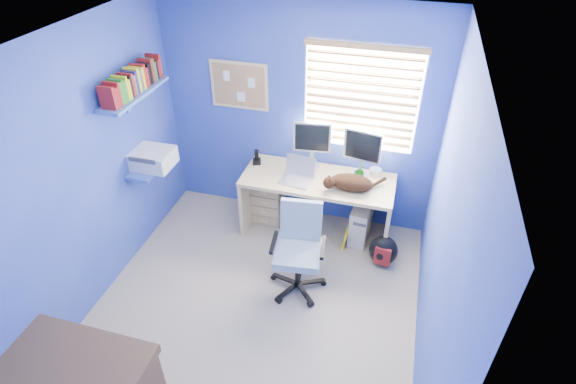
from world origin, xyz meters
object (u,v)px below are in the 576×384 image
(desk, at_px, (317,206))
(tower_pc, at_px, (361,221))
(office_chair, at_px, (298,259))
(cat, at_px, (352,182))
(laptop, at_px, (296,172))

(desk, relative_size, tower_pc, 3.61)
(desk, height_order, office_chair, office_chair)
(cat, xyz_separation_m, tower_pc, (0.14, 0.14, -0.59))
(tower_pc, height_order, office_chair, office_chair)
(laptop, relative_size, office_chair, 0.36)
(desk, relative_size, laptop, 4.92)
(cat, height_order, tower_pc, cat)
(laptop, height_order, office_chair, laptop)
(desk, distance_m, laptop, 0.54)
(cat, distance_m, tower_pc, 0.63)
(desk, bearing_deg, laptop, -153.60)
(laptop, distance_m, cat, 0.58)
(laptop, bearing_deg, office_chair, -66.19)
(desk, distance_m, cat, 0.59)
(desk, xyz_separation_m, cat, (0.37, -0.09, 0.45))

